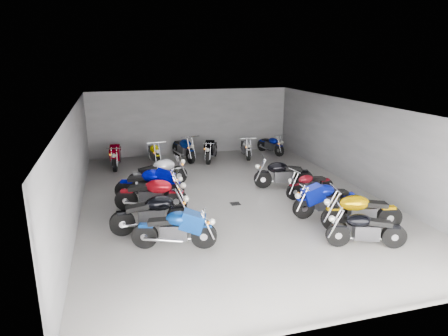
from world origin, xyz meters
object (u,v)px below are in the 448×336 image
(motorcycle_right_a, at_px, (365,229))
(motorcycle_back_f, at_px, (271,145))
(motorcycle_left_e, at_px, (150,185))
(motorcycle_back_b, at_px, (154,153))
(motorcycle_back_c, at_px, (184,149))
(motorcycle_left_c, at_px, (152,213))
(motorcycle_right_e, at_px, (283,174))
(motorcycle_right_d, at_px, (310,185))
(motorcycle_right_c, at_px, (326,200))
(motorcycle_back_e, at_px, (246,148))
(motorcycle_left_f, at_px, (159,173))
(motorcycle_back_a, at_px, (116,155))
(motorcycle_back_d, at_px, (211,150))
(motorcycle_right_b, at_px, (361,212))
(drain_grate, at_px, (235,204))
(motorcycle_left_b, at_px, (175,229))
(motorcycle_left_d, at_px, (152,194))

(motorcycle_right_a, relative_size, motorcycle_back_f, 1.04)
(motorcycle_left_e, xyz_separation_m, motorcycle_back_b, (0.64, 4.82, -0.06))
(motorcycle_back_c, bearing_deg, motorcycle_left_c, 59.74)
(motorcycle_right_e, bearing_deg, motorcycle_right_d, -143.45)
(motorcycle_left_c, bearing_deg, motorcycle_right_c, 83.81)
(motorcycle_left_c, relative_size, motorcycle_back_b, 1.08)
(motorcycle_right_a, bearing_deg, motorcycle_back_e, 18.86)
(motorcycle_left_e, relative_size, motorcycle_right_e, 1.05)
(motorcycle_left_f, xyz_separation_m, motorcycle_right_c, (4.67, -4.13, -0.03))
(motorcycle_right_e, bearing_deg, motorcycle_back_e, 12.39)
(motorcycle_back_a, xyz_separation_m, motorcycle_back_f, (7.56, 0.45, -0.08))
(motorcycle_left_c, bearing_deg, motorcycle_back_d, 151.31)
(motorcycle_left_c, height_order, motorcycle_back_a, motorcycle_left_c)
(motorcycle_back_e, xyz_separation_m, motorcycle_back_f, (1.44, 0.32, -0.01))
(motorcycle_left_e, xyz_separation_m, motorcycle_back_f, (6.53, 5.21, -0.10))
(motorcycle_right_e, bearing_deg, motorcycle_back_d, 33.59)
(motorcycle_right_b, distance_m, motorcycle_right_c, 1.28)
(drain_grate, xyz_separation_m, motorcycle_back_a, (-3.74, 5.82, 0.55))
(drain_grate, distance_m, motorcycle_right_e, 2.56)
(motorcycle_back_b, bearing_deg, motorcycle_back_d, 173.17)
(motorcycle_left_b, relative_size, motorcycle_left_e, 0.93)
(motorcycle_left_d, relative_size, motorcycle_right_a, 1.15)
(motorcycle_left_f, distance_m, motorcycle_right_b, 7.38)
(drain_grate, bearing_deg, motorcycle_left_f, 133.57)
(motorcycle_back_b, bearing_deg, motorcycle_back_e, 176.05)
(drain_grate, bearing_deg, motorcycle_left_e, 158.57)
(drain_grate, relative_size, motorcycle_right_d, 0.17)
(motorcycle_right_d, relative_size, motorcycle_back_b, 0.90)
(motorcycle_right_b, distance_m, motorcycle_back_f, 9.26)
(motorcycle_left_d, xyz_separation_m, motorcycle_right_a, (5.08, -4.00, -0.07))
(motorcycle_left_f, height_order, motorcycle_back_e, motorcycle_left_f)
(motorcycle_left_c, height_order, motorcycle_left_d, motorcycle_left_d)
(motorcycle_left_f, bearing_deg, drain_grate, 27.45)
(motorcycle_back_d, height_order, motorcycle_back_e, motorcycle_back_d)
(motorcycle_back_b, bearing_deg, motorcycle_right_e, 127.42)
(motorcycle_left_d, height_order, motorcycle_right_b, motorcycle_left_d)
(motorcycle_left_d, bearing_deg, motorcycle_back_e, 156.16)
(motorcycle_left_d, xyz_separation_m, motorcycle_left_e, (0.04, 0.95, 0.01))
(motorcycle_left_f, distance_m, motorcycle_right_d, 5.55)
(motorcycle_left_d, xyz_separation_m, motorcycle_right_c, (5.14, -1.85, -0.03))
(motorcycle_back_a, relative_size, motorcycle_back_d, 1.12)
(motorcycle_left_e, relative_size, motorcycle_right_b, 1.00)
(motorcycle_right_a, xyz_separation_m, motorcycle_right_c, (0.06, 2.15, 0.04))
(motorcycle_left_b, bearing_deg, motorcycle_right_e, 144.90)
(motorcycle_left_e, xyz_separation_m, motorcycle_right_b, (5.54, -4.00, -0.02))
(motorcycle_left_c, height_order, motorcycle_right_c, motorcycle_left_c)
(motorcycle_right_a, bearing_deg, motorcycle_right_d, 13.45)
(motorcycle_back_d, bearing_deg, motorcycle_back_c, 4.74)
(motorcycle_left_b, bearing_deg, motorcycle_back_d, 176.03)
(motorcycle_right_b, bearing_deg, motorcycle_left_b, 98.89)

